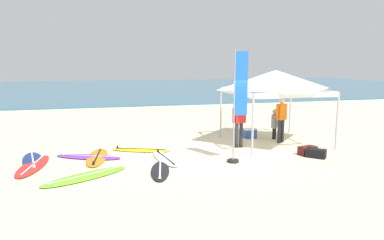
{
  "coord_description": "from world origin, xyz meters",
  "views": [
    {
      "loc": [
        -3.35,
        -11.05,
        3.03
      ],
      "look_at": [
        -0.19,
        1.13,
        1.0
      ],
      "focal_mm": 33.53,
      "sensor_mm": 36.0,
      "label": 1
    }
  ],
  "objects_px": {
    "cooler_box": "(250,133)",
    "surfboard_purple": "(88,157)",
    "surfboard_yellow": "(141,150)",
    "surfboard_orange": "(97,157)",
    "surfboard_navy": "(33,161)",
    "surfboard_black": "(160,171)",
    "surfboard_white": "(166,158)",
    "person_grey": "(275,122)",
    "surfboard_lime": "(86,176)",
    "gear_bag_by_pole": "(307,151)",
    "banner_flag": "(237,111)",
    "gear_bag_near_tent": "(316,153)",
    "person_orange": "(281,117)",
    "person_red": "(239,120)",
    "canopy_tent": "(275,80)",
    "surfboard_red": "(33,166)"
  },
  "relations": [
    {
      "from": "cooler_box",
      "to": "surfboard_purple",
      "type": "bearing_deg",
      "value": -166.22
    },
    {
      "from": "surfboard_yellow",
      "to": "surfboard_orange",
      "type": "height_order",
      "value": "same"
    },
    {
      "from": "surfboard_navy",
      "to": "surfboard_orange",
      "type": "bearing_deg",
      "value": -2.74
    },
    {
      "from": "surfboard_navy",
      "to": "surfboard_black",
      "type": "xyz_separation_m",
      "value": [
        3.63,
        -2.03,
        0.0
      ]
    },
    {
      "from": "surfboard_white",
      "to": "person_grey",
      "type": "height_order",
      "value": "person_grey"
    },
    {
      "from": "surfboard_yellow",
      "to": "surfboard_lime",
      "type": "bearing_deg",
      "value": -124.43
    },
    {
      "from": "person_grey",
      "to": "gear_bag_by_pole",
      "type": "height_order",
      "value": "person_grey"
    },
    {
      "from": "banner_flag",
      "to": "surfboard_black",
      "type": "bearing_deg",
      "value": -170.15
    },
    {
      "from": "surfboard_white",
      "to": "surfboard_orange",
      "type": "height_order",
      "value": "same"
    },
    {
      "from": "person_grey",
      "to": "surfboard_lime",
      "type": "bearing_deg",
      "value": -155.74
    },
    {
      "from": "gear_bag_near_tent",
      "to": "gear_bag_by_pole",
      "type": "bearing_deg",
      "value": 98.04
    },
    {
      "from": "surfboard_white",
      "to": "person_orange",
      "type": "distance_m",
      "value": 4.98
    },
    {
      "from": "person_grey",
      "to": "gear_bag_by_pole",
      "type": "xyz_separation_m",
      "value": [
        -0.13,
        -2.59,
        -0.52
      ]
    },
    {
      "from": "surfboard_lime",
      "to": "banner_flag",
      "type": "xyz_separation_m",
      "value": [
        4.45,
        0.41,
        1.54
      ]
    },
    {
      "from": "surfboard_navy",
      "to": "surfboard_purple",
      "type": "height_order",
      "value": "same"
    },
    {
      "from": "surfboard_purple",
      "to": "gear_bag_by_pole",
      "type": "relative_size",
      "value": 3.72
    },
    {
      "from": "surfboard_purple",
      "to": "person_red",
      "type": "relative_size",
      "value": 1.31
    },
    {
      "from": "surfboard_yellow",
      "to": "gear_bag_near_tent",
      "type": "xyz_separation_m",
      "value": [
        5.36,
        -2.31,
        0.1
      ]
    },
    {
      "from": "person_orange",
      "to": "gear_bag_by_pole",
      "type": "bearing_deg",
      "value": -90.96
    },
    {
      "from": "surfboard_yellow",
      "to": "person_orange",
      "type": "bearing_deg",
      "value": -0.11
    },
    {
      "from": "person_red",
      "to": "banner_flag",
      "type": "bearing_deg",
      "value": -113.74
    },
    {
      "from": "surfboard_navy",
      "to": "banner_flag",
      "type": "distance_m",
      "value": 6.47
    },
    {
      "from": "surfboard_navy",
      "to": "surfboard_orange",
      "type": "height_order",
      "value": "same"
    },
    {
      "from": "surfboard_navy",
      "to": "person_orange",
      "type": "relative_size",
      "value": 1.36
    },
    {
      "from": "canopy_tent",
      "to": "surfboard_purple",
      "type": "xyz_separation_m",
      "value": [
        -6.75,
        -0.45,
        -2.35
      ]
    },
    {
      "from": "surfboard_orange",
      "to": "surfboard_black",
      "type": "distance_m",
      "value": 2.58
    },
    {
      "from": "surfboard_orange",
      "to": "person_grey",
      "type": "relative_size",
      "value": 1.95
    },
    {
      "from": "cooler_box",
      "to": "surfboard_white",
      "type": "bearing_deg",
      "value": -148.7
    },
    {
      "from": "surfboard_white",
      "to": "person_red",
      "type": "bearing_deg",
      "value": 19.58
    },
    {
      "from": "surfboard_red",
      "to": "gear_bag_by_pole",
      "type": "distance_m",
      "value": 8.61
    },
    {
      "from": "person_red",
      "to": "gear_bag_near_tent",
      "type": "height_order",
      "value": "person_red"
    },
    {
      "from": "canopy_tent",
      "to": "surfboard_purple",
      "type": "distance_m",
      "value": 7.16
    },
    {
      "from": "banner_flag",
      "to": "gear_bag_by_pole",
      "type": "relative_size",
      "value": 5.67
    },
    {
      "from": "banner_flag",
      "to": "gear_bag_by_pole",
      "type": "bearing_deg",
      "value": 5.12
    },
    {
      "from": "surfboard_navy",
      "to": "surfboard_yellow",
      "type": "xyz_separation_m",
      "value": [
        3.37,
        0.54,
        0.0
      ]
    },
    {
      "from": "surfboard_orange",
      "to": "surfboard_red",
      "type": "xyz_separation_m",
      "value": [
        -1.82,
        -0.5,
        -0.0
      ]
    },
    {
      "from": "surfboard_yellow",
      "to": "cooler_box",
      "type": "bearing_deg",
      "value": 12.95
    },
    {
      "from": "gear_bag_by_pole",
      "to": "surfboard_yellow",
      "type": "bearing_deg",
      "value": 160.21
    },
    {
      "from": "surfboard_lime",
      "to": "surfboard_orange",
      "type": "distance_m",
      "value": 1.94
    },
    {
      "from": "surfboard_navy",
      "to": "surfboard_white",
      "type": "xyz_separation_m",
      "value": [
        4.01,
        -0.79,
        0.0
      ]
    },
    {
      "from": "gear_bag_near_tent",
      "to": "surfboard_black",
      "type": "bearing_deg",
      "value": -177.08
    },
    {
      "from": "person_red",
      "to": "surfboard_purple",
      "type": "bearing_deg",
      "value": -177.96
    },
    {
      "from": "surfboard_navy",
      "to": "surfboard_lime",
      "type": "relative_size",
      "value": 0.94
    },
    {
      "from": "surfboard_orange",
      "to": "gear_bag_near_tent",
      "type": "xyz_separation_m",
      "value": [
        6.82,
        -1.68,
        0.1
      ]
    },
    {
      "from": "surfboard_navy",
      "to": "surfboard_yellow",
      "type": "bearing_deg",
      "value": 9.07
    },
    {
      "from": "surfboard_white",
      "to": "surfboard_red",
      "type": "xyz_separation_m",
      "value": [
        -3.9,
        0.2,
        -0.0
      ]
    },
    {
      "from": "surfboard_white",
      "to": "surfboard_purple",
      "type": "bearing_deg",
      "value": 160.55
    },
    {
      "from": "canopy_tent",
      "to": "surfboard_navy",
      "type": "height_order",
      "value": "canopy_tent"
    },
    {
      "from": "banner_flag",
      "to": "surfboard_orange",
      "type": "bearing_deg",
      "value": 160.0
    },
    {
      "from": "surfboard_yellow",
      "to": "person_orange",
      "type": "distance_m",
      "value": 5.42
    }
  ]
}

